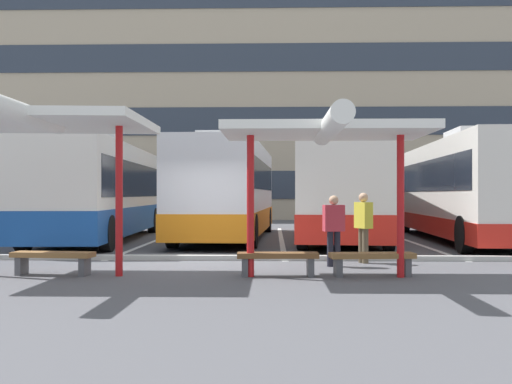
% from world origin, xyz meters
% --- Properties ---
extents(ground_plane, '(160.00, 160.00, 0.00)m').
position_xyz_m(ground_plane, '(0.00, 0.00, 0.00)').
color(ground_plane, '#515156').
extents(terminal_building, '(40.54, 15.13, 22.30)m').
position_xyz_m(terminal_building, '(0.02, 30.99, 9.78)').
color(terminal_building, tan).
rests_on(terminal_building, ground).
extents(coach_bus_1, '(3.06, 11.75, 3.52)m').
position_xyz_m(coach_bus_1, '(-4.00, 6.45, 1.61)').
color(coach_bus_1, silver).
rests_on(coach_bus_1, ground).
extents(coach_bus_2, '(3.07, 11.11, 3.58)m').
position_xyz_m(coach_bus_2, '(0.26, 7.39, 1.66)').
color(coach_bus_2, silver).
rests_on(coach_bus_2, ground).
extents(coach_bus_3, '(3.89, 12.57, 3.74)m').
position_xyz_m(coach_bus_3, '(4.33, 7.45, 1.74)').
color(coach_bus_3, silver).
rests_on(coach_bus_3, ground).
extents(coach_bus_4, '(3.11, 12.63, 3.60)m').
position_xyz_m(coach_bus_4, '(8.27, 6.68, 1.69)').
color(coach_bus_4, silver).
rests_on(coach_bus_4, ground).
extents(lane_stripe_1, '(0.16, 14.00, 0.01)m').
position_xyz_m(lane_stripe_1, '(-6.38, 7.02, 0.00)').
color(lane_stripe_1, white).
rests_on(lane_stripe_1, ground).
extents(lane_stripe_2, '(0.16, 14.00, 0.01)m').
position_xyz_m(lane_stripe_2, '(-2.13, 7.02, 0.00)').
color(lane_stripe_2, white).
rests_on(lane_stripe_2, ground).
extents(lane_stripe_3, '(0.16, 14.00, 0.01)m').
position_xyz_m(lane_stripe_3, '(2.13, 7.02, 0.00)').
color(lane_stripe_3, white).
rests_on(lane_stripe_3, ground).
extents(lane_stripe_4, '(0.16, 14.00, 0.01)m').
position_xyz_m(lane_stripe_4, '(6.38, 7.02, 0.00)').
color(lane_stripe_4, white).
rests_on(lane_stripe_4, ground).
extents(waiting_shelter_0, '(3.62, 4.88, 3.12)m').
position_xyz_m(waiting_shelter_0, '(-2.42, -2.92, 2.89)').
color(waiting_shelter_0, red).
rests_on(waiting_shelter_0, ground).
extents(bench_0, '(1.62, 0.58, 0.45)m').
position_xyz_m(bench_0, '(-2.42, -2.55, 0.33)').
color(bench_0, brown).
rests_on(bench_0, ground).
extents(waiting_shelter_1, '(3.83, 4.24, 2.92)m').
position_xyz_m(waiting_shelter_1, '(2.83, -2.93, 2.69)').
color(waiting_shelter_1, red).
rests_on(waiting_shelter_1, ground).
extents(bench_1, '(1.57, 0.49, 0.45)m').
position_xyz_m(bench_1, '(1.93, -2.57, 0.33)').
color(bench_1, brown).
rests_on(bench_1, ground).
extents(bench_2, '(1.65, 0.56, 0.45)m').
position_xyz_m(bench_2, '(3.73, -2.56, 0.33)').
color(bench_2, brown).
rests_on(bench_2, ground).
extents(platform_kerb, '(44.00, 0.24, 0.12)m').
position_xyz_m(platform_kerb, '(0.00, 0.23, 0.06)').
color(platform_kerb, '#ADADA8').
rests_on(platform_kerb, ground).
extents(waiting_passenger_0, '(0.48, 0.31, 1.54)m').
position_xyz_m(waiting_passenger_0, '(3.16, -0.95, 0.87)').
color(waiting_passenger_0, black).
rests_on(waiting_passenger_0, ground).
extents(waiting_passenger_1, '(0.39, 0.51, 1.60)m').
position_xyz_m(waiting_passenger_1, '(3.90, -0.26, 0.92)').
color(waiting_passenger_1, brown).
rests_on(waiting_passenger_1, ground).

